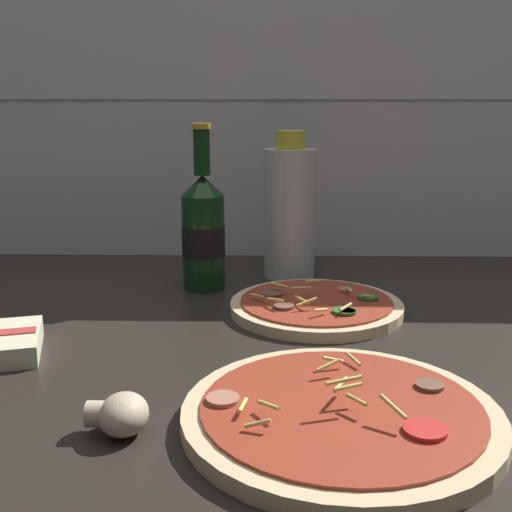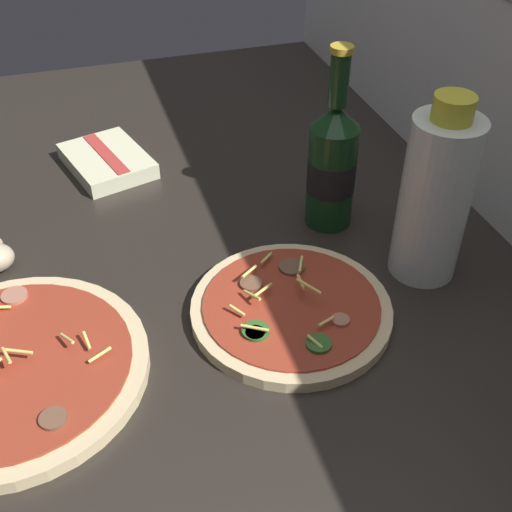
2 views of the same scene
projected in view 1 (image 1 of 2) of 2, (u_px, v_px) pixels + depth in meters
The scene contains 7 objects.
counter_slab at pixel (324, 360), 72.66cm from camera, with size 160.00×90.00×2.50cm.
tile_backsplash at pixel (306, 100), 110.04cm from camera, with size 160.00×1.13×60.00cm.
pizza_near at pixel (345, 415), 55.52cm from camera, with size 27.78×27.78×4.99cm.
pizza_far at pixel (313, 306), 84.95cm from camera, with size 22.87×22.87×4.15cm.
beer_bottle at pixel (203, 230), 94.15cm from camera, with size 6.35×6.35×24.29cm.
oil_bottle at pixel (290, 211), 100.47cm from camera, with size 8.11×8.11×22.91cm.
mushroom_left at pixel (120, 414), 53.90cm from camera, with size 5.23×4.98×3.49cm.
Camera 1 is at (-6.33, -67.93, 29.96)cm, focal length 45.00 mm.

